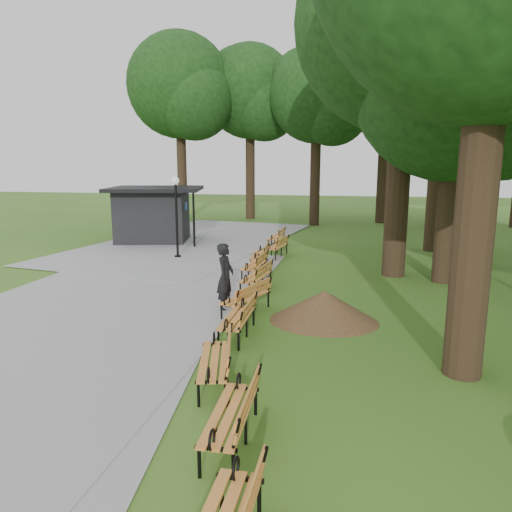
% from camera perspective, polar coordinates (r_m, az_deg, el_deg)
% --- Properties ---
extents(ground, '(100.00, 100.00, 0.00)m').
position_cam_1_polar(ground, '(10.09, -5.60, -11.89)').
color(ground, '#34621C').
rests_on(ground, ground).
extents(path, '(12.00, 38.00, 0.06)m').
position_cam_1_polar(path, '(14.18, -17.93, -5.42)').
color(path, '#949497').
rests_on(path, ground).
extents(person, '(0.48, 0.69, 1.83)m').
position_cam_1_polar(person, '(12.84, -3.69, -2.51)').
color(person, black).
rests_on(person, ground).
extents(kiosk, '(5.06, 4.61, 2.75)m').
position_cam_1_polar(kiosk, '(24.63, -12.27, 4.90)').
color(kiosk, black).
rests_on(kiosk, ground).
extents(lamp_post, '(0.32, 0.32, 3.37)m').
position_cam_1_polar(lamp_post, '(19.97, -9.56, 6.57)').
color(lamp_post, black).
rests_on(lamp_post, ground).
extents(dirt_mound, '(2.30, 2.30, 0.80)m').
position_cam_1_polar(dirt_mound, '(12.12, 8.16, -5.97)').
color(dirt_mound, '#47301C').
rests_on(dirt_mound, ground).
extents(bench_1, '(0.67, 1.91, 0.88)m').
position_cam_1_polar(bench_1, '(7.09, -3.09, -18.42)').
color(bench_1, '#C9772E').
rests_on(bench_1, ground).
extents(bench_2, '(1.03, 1.99, 0.88)m').
position_cam_1_polar(bench_2, '(8.77, -5.00, -12.42)').
color(bench_2, '#C9772E').
rests_on(bench_2, ground).
extents(bench_3, '(0.65, 1.90, 0.88)m').
position_cam_1_polar(bench_3, '(10.98, -2.28, -7.45)').
color(bench_3, '#C9772E').
rests_on(bench_3, ground).
extents(bench_4, '(1.26, 2.00, 0.88)m').
position_cam_1_polar(bench_4, '(12.61, -1.22, -4.97)').
color(bench_4, '#C9772E').
rests_on(bench_4, ground).
extents(bench_5, '(0.90, 1.97, 0.88)m').
position_cam_1_polar(bench_5, '(14.85, -0.00, -2.50)').
color(bench_5, '#C9772E').
rests_on(bench_5, ground).
extents(bench_6, '(0.77, 1.94, 0.88)m').
position_cam_1_polar(bench_6, '(16.52, -0.20, -1.10)').
color(bench_6, '#C9772E').
rests_on(bench_6, ground).
extents(bench_7, '(0.76, 1.94, 0.88)m').
position_cam_1_polar(bench_7, '(18.33, 0.38, 0.12)').
color(bench_7, '#C9772E').
rests_on(bench_7, ground).
extents(bench_8, '(0.94, 1.98, 0.88)m').
position_cam_1_polar(bench_8, '(20.13, 2.45, 1.11)').
color(bench_8, '#C9772E').
rests_on(bench_8, ground).
extents(bench_9, '(0.74, 1.93, 0.88)m').
position_cam_1_polar(bench_9, '(22.70, 2.43, 2.24)').
color(bench_9, '#C9772E').
rests_on(bench_9, ground).
extents(lawn_tree_1, '(6.44, 6.44, 9.76)m').
position_cam_1_polar(lawn_tree_1, '(16.92, 22.83, 19.03)').
color(lawn_tree_1, black).
rests_on(lawn_tree_1, ground).
extents(lawn_tree_2, '(7.33, 7.33, 12.16)m').
position_cam_1_polar(lawn_tree_2, '(17.77, 17.66, 25.30)').
color(lawn_tree_2, black).
rests_on(lawn_tree_2, ground).
extents(lawn_tree_4, '(6.90, 6.90, 12.94)m').
position_cam_1_polar(lawn_tree_4, '(23.45, 21.97, 23.87)').
color(lawn_tree_4, black).
rests_on(lawn_tree_4, ground).
extents(tree_backdrop, '(36.97, 9.62, 16.15)m').
position_cam_1_polar(tree_backdrop, '(32.50, 18.66, 17.88)').
color(tree_backdrop, black).
rests_on(tree_backdrop, ground).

